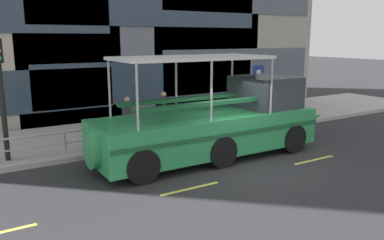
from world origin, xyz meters
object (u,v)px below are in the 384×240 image
(parking_sign, at_px, (258,84))
(pedestrian_mid_right, at_px, (127,112))
(duck_tour_boat, at_px, (221,123))
(pedestrian_mid_left, at_px, (164,107))
(traffic_light_pole, at_px, (1,84))
(pedestrian_near_bow, at_px, (240,101))

(parking_sign, height_order, pedestrian_mid_right, parking_sign)
(duck_tour_boat, distance_m, pedestrian_mid_right, 4.20)
(pedestrian_mid_left, xyz_separation_m, pedestrian_mid_right, (-1.64, -0.02, -0.04))
(traffic_light_pole, height_order, parking_sign, traffic_light_pole)
(parking_sign, distance_m, duck_tour_boat, 4.98)
(duck_tour_boat, bearing_deg, pedestrian_mid_right, 116.29)
(parking_sign, bearing_deg, duck_tour_boat, -144.96)
(parking_sign, distance_m, pedestrian_near_bow, 1.10)
(parking_sign, bearing_deg, pedestrian_mid_right, 170.86)
(duck_tour_boat, distance_m, pedestrian_near_bow, 4.78)
(parking_sign, bearing_deg, pedestrian_near_bow, 139.57)
(traffic_light_pole, relative_size, pedestrian_near_bow, 2.52)
(pedestrian_mid_left, bearing_deg, pedestrian_mid_right, -179.27)
(duck_tour_boat, bearing_deg, pedestrian_near_bow, 43.82)
(pedestrian_near_bow, distance_m, pedestrian_mid_left, 3.70)
(duck_tour_boat, xyz_separation_m, pedestrian_mid_right, (-1.86, 3.76, -0.03))
(parking_sign, relative_size, pedestrian_mid_right, 1.71)
(traffic_light_pole, distance_m, pedestrian_mid_left, 6.49)
(pedestrian_mid_left, bearing_deg, pedestrian_near_bow, -7.43)
(duck_tour_boat, distance_m, pedestrian_mid_left, 3.79)
(duck_tour_boat, relative_size, pedestrian_near_bow, 6.12)
(traffic_light_pole, bearing_deg, duck_tour_boat, -21.25)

